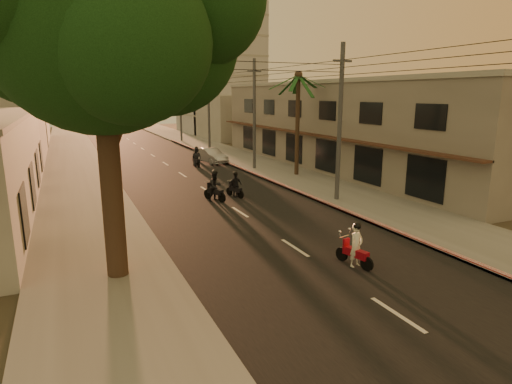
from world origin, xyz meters
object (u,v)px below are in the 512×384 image
at_px(palm_tree, 298,81).
at_px(scooter_mid_a, 215,187).
at_px(broadleaf_tree, 111,19).
at_px(scooter_far_a, 196,158).
at_px(scooter_mid_b, 235,185).
at_px(scooter_red, 356,247).
at_px(parked_car, 211,156).

xyz_separation_m(palm_tree, scooter_mid_a, (-8.36, -5.01, -6.30)).
distance_m(broadleaf_tree, scooter_far_a, 24.19).
distance_m(palm_tree, scooter_mid_b, 10.52).
distance_m(broadleaf_tree, scooter_mid_a, 13.24).
distance_m(palm_tree, scooter_red, 19.06).
bearing_deg(palm_tree, scooter_red, -112.65).
height_order(palm_tree, scooter_mid_b, palm_tree).
height_order(broadleaf_tree, scooter_red, broadleaf_tree).
distance_m(broadleaf_tree, scooter_red, 11.24).
bearing_deg(broadleaf_tree, scooter_mid_b, 50.16).
xyz_separation_m(scooter_red, scooter_mid_a, (-1.45, 11.55, 0.10)).
bearing_deg(palm_tree, broadleaf_tree, -136.52).
bearing_deg(scooter_mid_a, scooter_red, -104.35).
bearing_deg(parked_car, broadleaf_tree, -126.67).
height_order(scooter_red, scooter_far_a, scooter_far_a).
xyz_separation_m(scooter_mid_a, parked_car, (4.32, 13.84, -0.18)).
height_order(scooter_red, scooter_mid_b, scooter_red).
xyz_separation_m(broadleaf_tree, scooter_mid_a, (6.25, 8.84, -7.62)).
xyz_separation_m(scooter_red, scooter_mid_b, (-0.01, 11.92, -0.01)).
distance_m(palm_tree, scooter_far_a, 11.34).
relative_size(scooter_mid_a, parked_car, 0.43).
xyz_separation_m(scooter_red, parked_car, (2.87, 25.39, -0.08)).
xyz_separation_m(scooter_mid_b, parked_car, (2.89, 13.47, -0.06)).
xyz_separation_m(scooter_mid_a, scooter_mid_b, (1.44, 0.37, -0.11)).
distance_m(broadleaf_tree, scooter_mid_b, 14.27).
relative_size(scooter_red, scooter_far_a, 0.94).
relative_size(broadleaf_tree, scooter_far_a, 6.68).
bearing_deg(broadleaf_tree, parked_car, 65.01).
height_order(scooter_mid_b, scooter_far_a, scooter_far_a).
distance_m(broadleaf_tree, palm_tree, 20.18).
distance_m(palm_tree, parked_car, 11.67).
xyz_separation_m(broadleaf_tree, parked_car, (10.57, 22.68, -7.80)).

